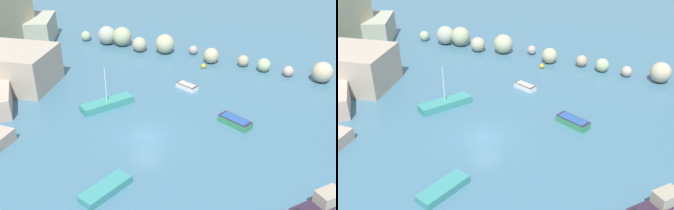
# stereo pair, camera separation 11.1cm
# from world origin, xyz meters

# --- Properties ---
(cove_water) EXTENTS (160.00, 160.00, 0.00)m
(cove_water) POSITION_xyz_m (0.00, 0.00, 0.00)
(cove_water) COLOR #3E6A83
(cove_water) RESTS_ON ground
(rock_breakwater) EXTENTS (39.13, 3.75, 2.72)m
(rock_breakwater) POSITION_xyz_m (-3.80, 19.68, 1.18)
(rock_breakwater) COLOR #99B087
(rock_breakwater) RESTS_ON ground
(channel_buoy) EXTENTS (0.59, 0.59, 0.59)m
(channel_buoy) POSITION_xyz_m (-0.64, 17.31, 0.29)
(channel_buoy) COLOR gold
(channel_buoy) RESTS_ON cove_water
(moored_boat_1) EXTENTS (4.19, 4.73, 1.78)m
(moored_boat_1) POSITION_xyz_m (16.14, -3.58, 0.65)
(moored_boat_1) COLOR gray
(moored_boat_1) RESTS_ON cove_water
(moored_boat_2) EXTENTS (4.27, 5.64, 4.65)m
(moored_boat_2) POSITION_xyz_m (-6.47, 3.48, 0.39)
(moored_boat_2) COLOR teal
(moored_boat_2) RESTS_ON cove_water
(moored_boat_3) EXTENTS (2.78, 1.81, 0.60)m
(moored_boat_3) POSITION_xyz_m (-0.37, 11.01, 0.31)
(moored_boat_3) COLOR white
(moored_boat_3) RESTS_ON cove_water
(moored_boat_4) EXTENTS (3.60, 2.41, 0.73)m
(moored_boat_4) POSITION_xyz_m (6.93, 5.63, 0.38)
(moored_boat_4) COLOR #318453
(moored_boat_4) RESTS_ON cove_water
(moored_boat_6) EXTENTS (2.63, 4.61, 0.65)m
(moored_boat_6) POSITION_xyz_m (0.65, -8.21, 0.32)
(moored_boat_6) COLOR teal
(moored_boat_6) RESTS_ON cove_water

